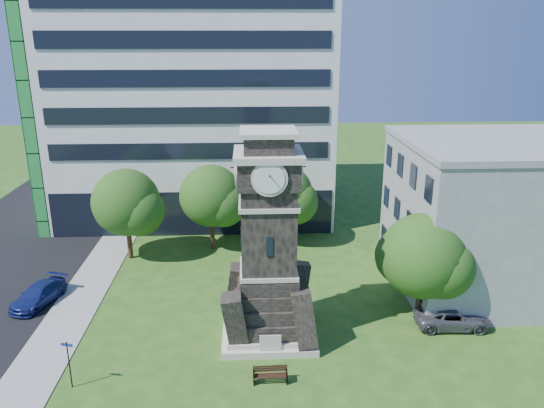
{
  "coord_description": "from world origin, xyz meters",
  "views": [
    {
      "loc": [
        1.93,
        -25.76,
        17.04
      ],
      "look_at": [
        3.4,
        6.26,
        6.73
      ],
      "focal_mm": 35.0,
      "sensor_mm": 36.0,
      "label": 1
    }
  ],
  "objects_px": {
    "park_bench": "(270,374)",
    "street_sign": "(69,359)",
    "clock_tower": "(268,251)",
    "car_street_north": "(38,295)",
    "car_east_lot": "(453,318)"
  },
  "relations": [
    {
      "from": "park_bench",
      "to": "street_sign",
      "type": "height_order",
      "value": "street_sign"
    },
    {
      "from": "clock_tower",
      "to": "car_street_north",
      "type": "xyz_separation_m",
      "value": [
        -15.04,
        4.33,
        -4.63
      ]
    },
    {
      "from": "park_bench",
      "to": "street_sign",
      "type": "bearing_deg",
      "value": 177.91
    },
    {
      "from": "clock_tower",
      "to": "car_street_north",
      "type": "height_order",
      "value": "clock_tower"
    },
    {
      "from": "street_sign",
      "to": "clock_tower",
      "type": "bearing_deg",
      "value": 40.08
    },
    {
      "from": "clock_tower",
      "to": "car_street_north",
      "type": "relative_size",
      "value": 2.75
    },
    {
      "from": "clock_tower",
      "to": "car_east_lot",
      "type": "distance_m",
      "value": 12.12
    },
    {
      "from": "park_bench",
      "to": "car_street_north",
      "type": "bearing_deg",
      "value": 147.07
    },
    {
      "from": "clock_tower",
      "to": "car_east_lot",
      "type": "height_order",
      "value": "clock_tower"
    },
    {
      "from": "car_street_north",
      "to": "street_sign",
      "type": "distance_m",
      "value": 10.28
    },
    {
      "from": "car_street_north",
      "to": "car_east_lot",
      "type": "xyz_separation_m",
      "value": [
        26.23,
        -4.15,
        -0.01
      ]
    },
    {
      "from": "clock_tower",
      "to": "park_bench",
      "type": "xyz_separation_m",
      "value": [
        -0.1,
        -4.71,
        -4.79
      ]
    },
    {
      "from": "car_east_lot",
      "to": "park_bench",
      "type": "xyz_separation_m",
      "value": [
        -11.29,
        -4.89,
        -0.15
      ]
    },
    {
      "from": "clock_tower",
      "to": "park_bench",
      "type": "bearing_deg",
      "value": -91.23
    },
    {
      "from": "clock_tower",
      "to": "park_bench",
      "type": "height_order",
      "value": "clock_tower"
    }
  ]
}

